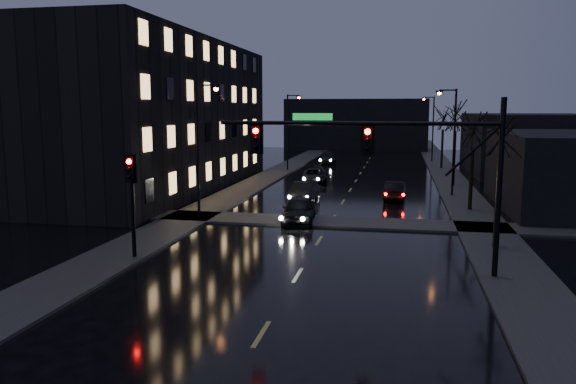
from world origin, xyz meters
The scene contains 22 objects.
ground centered at (0.00, 0.00, 0.00)m, with size 160.00×160.00×0.00m, color black.
sidewalk_left centered at (-8.50, 35.00, 0.06)m, with size 3.00×140.00×0.12m, color #2D2D2B.
sidewalk_right centered at (8.50, 35.00, 0.06)m, with size 3.00×140.00×0.12m, color #2D2D2B.
sidewalk_cross centered at (0.00, 18.50, 0.06)m, with size 40.00×3.00×0.12m, color #2D2D2B.
apartment_block centered at (-16.50, 30.00, 6.00)m, with size 12.00×30.00×12.00m, color black.
commercial_right_far centered at (17.00, 48.00, 3.00)m, with size 12.00×18.00×6.00m, color black.
far_block centered at (-3.00, 78.00, 4.00)m, with size 22.00×10.00×8.00m, color black.
signal_mast centered at (3.85, 9.00, 4.87)m, with size 11.11×0.41×7.00m.
signal_pole_left centered at (-7.50, 8.99, 3.01)m, with size 0.35×0.41×4.53m.
tree_near centered at (8.40, 14.00, 6.22)m, with size 3.52×3.52×8.08m.
tree_mid_a centered at (8.40, 24.00, 5.83)m, with size 3.30×3.30×7.58m.
tree_mid_b centered at (8.40, 36.00, 6.61)m, with size 3.74×3.74×8.59m.
tree_far centered at (8.40, 50.00, 6.06)m, with size 3.43×3.43×7.88m.
streetlight_l_near centered at (-7.58, 18.00, 4.77)m, with size 1.53×0.28×8.00m.
streetlight_l_far centered at (-7.58, 45.00, 4.77)m, with size 1.53×0.28×8.00m.
streetlight_r_mid centered at (7.58, 30.00, 4.77)m, with size 1.53×0.28×8.00m.
streetlight_r_far centered at (7.58, 58.00, 4.77)m, with size 1.53×0.28×8.00m.
oncoming_car_a centered at (-1.80, 18.31, 0.75)m, with size 1.78×4.42×1.50m, color black.
oncoming_car_b centered at (-2.76, 25.60, 0.69)m, with size 1.45×4.16×1.37m, color black.
oncoming_car_c centered at (-3.47, 35.58, 0.65)m, with size 2.15×4.66×1.29m, color black.
oncoming_car_d centered at (-4.52, 53.05, 0.70)m, with size 1.95×4.79×1.39m, color black.
lead_car centered at (3.59, 27.81, 0.67)m, with size 1.42×4.06×1.34m, color black.
Camera 1 is at (3.83, -13.26, 6.59)m, focal length 35.00 mm.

